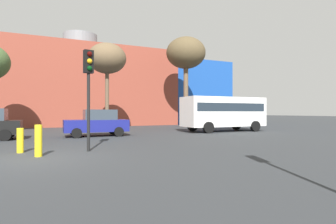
{
  "coord_description": "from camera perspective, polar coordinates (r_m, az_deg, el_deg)",
  "views": [
    {
      "loc": [
        0.52,
        -9.76,
        1.54
      ],
      "look_at": [
        8.67,
        8.5,
        1.55
      ],
      "focal_mm": 28.09,
      "sensor_mm": 36.0,
      "label": 1
    }
  ],
  "objects": [
    {
      "name": "ground_plane",
      "position": [
        9.9,
        -27.11,
        -8.99
      ],
      "size": [
        200.0,
        200.0,
        0.0
      ],
      "primitive_type": "plane",
      "color": "#2D3033"
    },
    {
      "name": "building_backdrop",
      "position": [
        34.02,
        -18.51,
        4.84
      ],
      "size": [
        38.63,
        10.45,
        11.02
      ],
      "color": "brown",
      "rests_on": "ground_plane"
    },
    {
      "name": "parked_car_2",
      "position": [
        17.5,
        -15.11,
        -2.3
      ],
      "size": [
        3.94,
        1.93,
        1.71
      ],
      "rotation": [
        0.0,
        0.0,
        3.14
      ],
      "color": "navy",
      "rests_on": "ground_plane"
    },
    {
      "name": "white_bus",
      "position": [
        21.58,
        11.97,
        0.18
      ],
      "size": [
        6.8,
        2.62,
        2.72
      ],
      "rotation": [
        0.0,
        0.0,
        3.14
      ],
      "color": "white",
      "rests_on": "ground_plane"
    },
    {
      "name": "traffic_light_island",
      "position": [
        10.87,
        -16.83,
        7.29
      ],
      "size": [
        0.4,
        0.39,
        3.98
      ],
      "rotation": [
        0.0,
        0.0,
        -1.38
      ],
      "color": "black",
      "rests_on": "ground_plane"
    },
    {
      "name": "bare_tree_0",
      "position": [
        27.96,
        3.9,
        12.43
      ],
      "size": [
        4.07,
        4.07,
        9.33
      ],
      "color": "brown",
      "rests_on": "ground_plane"
    },
    {
      "name": "bare_tree_2",
      "position": [
        23.06,
        -13.09,
        11.1
      ],
      "size": [
        3.2,
        3.2,
        7.34
      ],
      "color": "brown",
      "rests_on": "ground_plane"
    },
    {
      "name": "bollard_yellow_1",
      "position": [
        10.19,
        -26.3,
        -5.6
      ],
      "size": [
        0.24,
        0.24,
        1.1
      ],
      "primitive_type": "cylinder",
      "color": "yellow",
      "rests_on": "ground_plane"
    },
    {
      "name": "bollard_yellow_2",
      "position": [
        11.48,
        -29.4,
        -5.4
      ],
      "size": [
        0.24,
        0.24,
        0.93
      ],
      "primitive_type": "cylinder",
      "color": "yellow",
      "rests_on": "ground_plane"
    }
  ]
}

